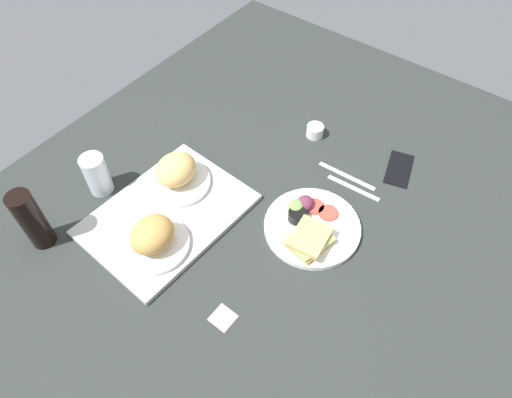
# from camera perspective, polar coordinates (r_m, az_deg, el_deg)

# --- Properties ---
(ground_plane) EXTENTS (1.90, 1.50, 0.03)m
(ground_plane) POSITION_cam_1_polar(r_m,az_deg,el_deg) (1.33, 0.51, -2.63)
(ground_plane) COLOR #282D2B
(serving_tray) EXTENTS (0.47, 0.36, 0.02)m
(serving_tray) POSITION_cam_1_polar(r_m,az_deg,el_deg) (1.33, -11.01, -1.94)
(serving_tray) COLOR #B2B2AD
(serving_tray) RESTS_ON ground_plane
(bread_plate_near) EXTENTS (0.19, 0.19, 0.10)m
(bread_plate_near) POSITION_cam_1_polar(r_m,az_deg,el_deg) (1.23, -12.78, -4.73)
(bread_plate_near) COLOR white
(bread_plate_near) RESTS_ON serving_tray
(bread_plate_far) EXTENTS (0.19, 0.19, 0.10)m
(bread_plate_far) POSITION_cam_1_polar(r_m,az_deg,el_deg) (1.36, -9.90, 3.17)
(bread_plate_far) COLOR white
(bread_plate_far) RESTS_ON serving_tray
(plate_with_salad) EXTENTS (0.27, 0.27, 0.05)m
(plate_with_salad) POSITION_cam_1_polar(r_m,az_deg,el_deg) (1.28, 6.75, -3.35)
(plate_with_salad) COLOR white
(plate_with_salad) RESTS_ON ground_plane
(drinking_glass) EXTENTS (0.07, 0.07, 0.13)m
(drinking_glass) POSITION_cam_1_polar(r_m,az_deg,el_deg) (1.41, -19.27, 2.91)
(drinking_glass) COLOR silver
(drinking_glass) RESTS_ON ground_plane
(soda_bottle) EXTENTS (0.06, 0.06, 0.19)m
(soda_bottle) POSITION_cam_1_polar(r_m,az_deg,el_deg) (1.32, -26.20, -2.36)
(soda_bottle) COLOR black
(soda_bottle) RESTS_ON ground_plane
(espresso_cup) EXTENTS (0.06, 0.06, 0.04)m
(espresso_cup) POSITION_cam_1_polar(r_m,az_deg,el_deg) (1.53, 7.37, 8.44)
(espresso_cup) COLOR silver
(espresso_cup) RESTS_ON ground_plane
(fork) EXTENTS (0.02, 0.17, 0.01)m
(fork) POSITION_cam_1_polar(r_m,az_deg,el_deg) (1.41, 12.07, 1.38)
(fork) COLOR #B7B7BC
(fork) RESTS_ON ground_plane
(knife) EXTENTS (0.02, 0.19, 0.01)m
(knife) POSITION_cam_1_polar(r_m,az_deg,el_deg) (1.44, 11.28, 2.86)
(knife) COLOR #B7B7BC
(knife) RESTS_ON ground_plane
(cell_phone) EXTENTS (0.16, 0.11, 0.01)m
(cell_phone) POSITION_cam_1_polar(r_m,az_deg,el_deg) (1.49, 17.44, 3.65)
(cell_phone) COLOR black
(cell_phone) RESTS_ON ground_plane
(sticky_note) EXTENTS (0.06, 0.06, 0.00)m
(sticky_note) POSITION_cam_1_polar(r_m,az_deg,el_deg) (1.16, -4.16, -14.57)
(sticky_note) COLOR pink
(sticky_note) RESTS_ON ground_plane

